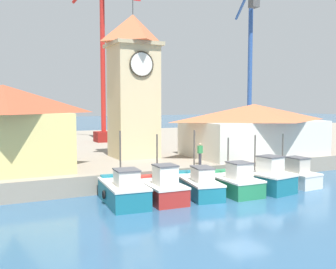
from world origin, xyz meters
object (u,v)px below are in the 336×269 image
(fishing_boat_mid_right, at_px, (289,175))
(warehouse_right, at_px, (254,129))
(fishing_boat_far_left, at_px, (123,191))
(fishing_boat_center, at_px, (261,178))
(fishing_boat_left_inner, at_px, (198,185))
(fishing_boat_mid_left, at_px, (233,182))
(port_crane_near, at_px, (103,76))
(port_crane_far, at_px, (249,78))
(clock_tower, at_px, (133,83))
(warehouse_left, at_px, (4,127))
(fishing_boat_left_outer, at_px, (161,188))
(dock_worker_near_tower, at_px, (200,153))

(fishing_boat_mid_right, distance_m, warehouse_right, 7.32)
(fishing_boat_far_left, distance_m, fishing_boat_center, 9.54)
(fishing_boat_left_inner, bearing_deg, fishing_boat_mid_left, -15.13)
(port_crane_near, xyz_separation_m, port_crane_far, (17.95, -4.14, 0.05))
(fishing_boat_left_inner, bearing_deg, clock_tower, 93.22)
(warehouse_left, relative_size, port_crane_far, 0.44)
(fishing_boat_mid_right, relative_size, clock_tower, 0.35)
(fishing_boat_left_outer, xyz_separation_m, fishing_boat_left_inner, (2.70, 0.24, -0.08))
(fishing_boat_left_outer, height_order, clock_tower, clock_tower)
(fishing_boat_far_left, relative_size, warehouse_left, 0.56)
(fishing_boat_far_left, height_order, fishing_boat_left_outer, fishing_boat_far_left)
(fishing_boat_mid_right, relative_size, dock_worker_near_tower, 2.95)
(fishing_boat_left_outer, xyz_separation_m, fishing_boat_mid_left, (4.97, -0.37, -0.03))
(fishing_boat_far_left, distance_m, fishing_boat_left_outer, 2.29)
(dock_worker_near_tower, bearing_deg, fishing_boat_center, -63.27)
(fishing_boat_center, bearing_deg, fishing_boat_mid_left, 178.54)
(fishing_boat_left_inner, height_order, port_crane_far, port_crane_far)
(warehouse_left, distance_m, dock_worker_near_tower, 13.73)
(fishing_boat_left_inner, relative_size, fishing_boat_mid_left, 1.20)
(warehouse_right, bearing_deg, fishing_boat_mid_right, -106.51)
(fishing_boat_center, xyz_separation_m, warehouse_left, (-15.38, 7.50, 3.41))
(fishing_boat_left_inner, distance_m, port_crane_near, 24.90)
(fishing_boat_left_outer, distance_m, fishing_boat_mid_left, 4.98)
(fishing_boat_mid_left, bearing_deg, port_crane_near, 93.20)
(fishing_boat_mid_left, bearing_deg, fishing_boat_center, -1.46)
(fishing_boat_center, distance_m, warehouse_right, 9.05)
(fishing_boat_left_outer, bearing_deg, fishing_boat_mid_right, 1.14)
(fishing_boat_center, relative_size, dock_worker_near_tower, 2.92)
(fishing_boat_far_left, distance_m, fishing_boat_mid_left, 7.27)
(fishing_boat_left_inner, bearing_deg, warehouse_right, 34.17)
(warehouse_right, relative_size, port_crane_near, 0.60)
(fishing_boat_far_left, bearing_deg, fishing_boat_mid_right, -0.34)
(fishing_boat_mid_left, height_order, fishing_boat_mid_right, fishing_boat_mid_right)
(clock_tower, relative_size, warehouse_right, 1.12)
(port_crane_far, bearing_deg, clock_tower, -153.76)
(fishing_boat_mid_right, height_order, dock_worker_near_tower, fishing_boat_mid_right)
(fishing_boat_mid_left, xyz_separation_m, port_crane_far, (16.61, 19.93, 8.31))
(fishing_boat_mid_left, bearing_deg, fishing_boat_left_inner, 164.87)
(fishing_boat_left_outer, xyz_separation_m, port_crane_far, (21.57, 19.56, 8.28))
(clock_tower, bearing_deg, fishing_boat_mid_left, -74.79)
(fishing_boat_left_outer, xyz_separation_m, clock_tower, (2.15, 9.99, 6.75))
(fishing_boat_center, bearing_deg, warehouse_left, 154.00)
(fishing_boat_mid_left, relative_size, port_crane_far, 0.22)
(port_crane_near, relative_size, dock_worker_near_tower, 12.23)
(warehouse_left, distance_m, port_crane_far, 32.58)
(fishing_boat_left_outer, xyz_separation_m, fishing_boat_mid_right, (10.25, 0.20, -0.06))
(fishing_boat_center, relative_size, clock_tower, 0.35)
(fishing_boat_mid_left, relative_size, fishing_boat_mid_right, 0.91)
(warehouse_left, height_order, warehouse_right, warehouse_left)
(port_crane_far, distance_m, dock_worker_near_tower, 23.77)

